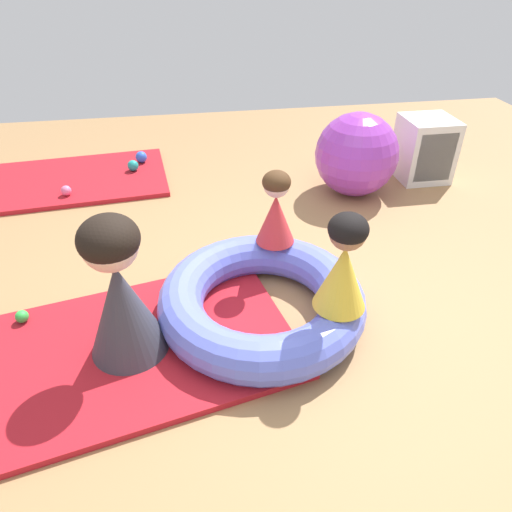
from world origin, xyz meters
The scene contains 13 objects.
ground_plane centered at (0.00, 0.00, 0.00)m, with size 8.00×8.00×0.00m, color #9E7549.
gym_mat_front centered at (-1.47, 2.14, 0.02)m, with size 1.67×1.05×0.04m, color #B21923.
gym_mat_far_right centered at (-0.83, -0.14, 0.02)m, with size 1.74×1.08×0.04m, color #B21923.
inflatable_cushion centered at (-0.08, 0.02, 0.13)m, with size 1.21×1.21×0.26m, color #6070E5.
child_in_yellow centered at (0.29, -0.23, 0.53)m, with size 0.37×0.37×0.55m.
child_in_red centered at (0.08, 0.44, 0.50)m, with size 0.35×0.35×0.48m.
adult_seated centered at (-0.83, -0.14, 0.43)m, with size 0.56×0.56×0.81m.
play_ball_pink centered at (-1.47, 1.79, 0.08)m, with size 0.09×0.09×0.09m, color pink.
play_ball_green centered at (-1.45, 0.17, 0.08)m, with size 0.07×0.07×0.07m, color green.
play_ball_blue centered at (-0.85, 2.40, 0.09)m, with size 0.11×0.11×0.11m, color blue.
play_ball_teal centered at (-0.93, 2.22, 0.09)m, with size 0.10×0.10×0.10m, color teal.
exercise_ball_large centered at (1.01, 1.52, 0.35)m, with size 0.70×0.70×0.70m, color purple.
storage_cube centered at (1.73, 1.69, 0.28)m, with size 0.44×0.44×0.56m.
Camera 1 is at (-0.45, -2.02, 1.88)m, focal length 32.55 mm.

